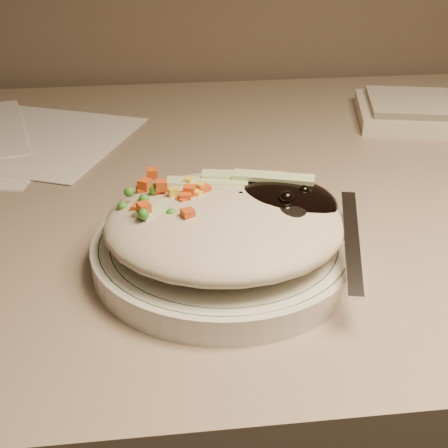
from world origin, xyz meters
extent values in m
cube|color=gray|center=(0.00, 1.38, 0.72)|extent=(1.40, 0.70, 0.04)
cylinder|color=silver|center=(-0.07, 1.21, 0.75)|extent=(0.22, 0.22, 0.02)
torus|color=#144723|center=(-0.07, 1.21, 0.76)|extent=(0.20, 0.20, 0.00)
torus|color=#144723|center=(-0.07, 1.21, 0.76)|extent=(0.19, 0.19, 0.00)
ellipsoid|color=#BDB299|center=(-0.07, 1.20, 0.78)|extent=(0.19, 0.18, 0.04)
ellipsoid|color=black|center=(-0.02, 1.22, 0.79)|extent=(0.10, 0.09, 0.03)
ellipsoid|color=orange|center=(-0.11, 1.22, 0.78)|extent=(0.08, 0.08, 0.02)
sphere|color=black|center=(-0.05, 1.22, 0.79)|extent=(0.01, 0.01, 0.01)
sphere|color=black|center=(-0.02, 1.22, 0.79)|extent=(0.01, 0.01, 0.01)
sphere|color=black|center=(0.00, 1.22, 0.80)|extent=(0.01, 0.01, 0.01)
sphere|color=black|center=(-0.01, 1.23, 0.79)|extent=(0.01, 0.01, 0.01)
sphere|color=black|center=(-0.02, 1.20, 0.80)|extent=(0.01, 0.01, 0.01)
sphere|color=black|center=(-0.02, 1.22, 0.79)|extent=(0.01, 0.01, 0.01)
sphere|color=black|center=(-0.01, 1.23, 0.79)|extent=(0.01, 0.01, 0.01)
cube|color=#D14C17|center=(-0.11, 1.23, 0.80)|extent=(0.01, 0.01, 0.01)
cube|color=#D14C17|center=(-0.10, 1.21, 0.79)|extent=(0.01, 0.01, 0.01)
cube|color=#D14C17|center=(-0.13, 1.24, 0.80)|extent=(0.01, 0.01, 0.01)
cube|color=#D14C17|center=(-0.09, 1.22, 0.80)|extent=(0.01, 0.01, 0.01)
cube|color=#D14C17|center=(-0.10, 1.21, 0.80)|extent=(0.01, 0.01, 0.01)
cube|color=#D14C17|center=(-0.13, 1.25, 0.79)|extent=(0.01, 0.01, 0.01)
cube|color=#D14C17|center=(-0.12, 1.23, 0.80)|extent=(0.01, 0.01, 0.01)
cube|color=#D14C17|center=(-0.10, 1.21, 0.80)|extent=(0.01, 0.01, 0.01)
cube|color=#D14C17|center=(-0.08, 1.22, 0.80)|extent=(0.01, 0.01, 0.01)
cube|color=#D14C17|center=(-0.12, 1.25, 0.80)|extent=(0.01, 0.01, 0.01)
cube|color=#D14C17|center=(-0.13, 1.20, 0.80)|extent=(0.01, 0.01, 0.01)
cube|color=#D14C17|center=(-0.10, 1.18, 0.80)|extent=(0.01, 0.01, 0.01)
cube|color=#D14C17|center=(-0.13, 1.21, 0.79)|extent=(0.01, 0.01, 0.01)
cube|color=#D14C17|center=(-0.13, 1.24, 0.79)|extent=(0.01, 0.01, 0.01)
sphere|color=#388C28|center=(-0.10, 1.22, 0.80)|extent=(0.01, 0.01, 0.01)
sphere|color=#388C28|center=(-0.13, 1.19, 0.80)|extent=(0.01, 0.01, 0.01)
sphere|color=#388C28|center=(-0.13, 1.22, 0.80)|extent=(0.01, 0.01, 0.01)
sphere|color=#388C28|center=(-0.14, 1.22, 0.80)|extent=(0.01, 0.01, 0.01)
sphere|color=#388C28|center=(-0.10, 1.23, 0.79)|extent=(0.01, 0.01, 0.01)
sphere|color=#388C28|center=(-0.09, 1.20, 0.79)|extent=(0.01, 0.01, 0.01)
sphere|color=#388C28|center=(-0.11, 1.22, 0.79)|extent=(0.01, 0.01, 0.01)
sphere|color=#388C28|center=(-0.12, 1.20, 0.79)|extent=(0.01, 0.01, 0.01)
sphere|color=#388C28|center=(-0.15, 1.22, 0.79)|extent=(0.01, 0.01, 0.01)
sphere|color=#388C28|center=(-0.12, 1.23, 0.80)|extent=(0.01, 0.01, 0.01)
sphere|color=#388C28|center=(-0.12, 1.23, 0.80)|extent=(0.01, 0.01, 0.01)
sphere|color=#388C28|center=(-0.13, 1.21, 0.79)|extent=(0.01, 0.01, 0.01)
sphere|color=#388C28|center=(-0.11, 1.19, 0.80)|extent=(0.01, 0.01, 0.01)
sphere|color=#388C28|center=(-0.08, 1.24, 0.79)|extent=(0.01, 0.01, 0.01)
cube|color=yellow|center=(-0.10, 1.23, 0.79)|extent=(0.01, 0.01, 0.01)
cube|color=yellow|center=(-0.09, 1.22, 0.80)|extent=(0.01, 0.01, 0.01)
cube|color=yellow|center=(-0.11, 1.23, 0.79)|extent=(0.01, 0.01, 0.01)
cube|color=yellow|center=(-0.11, 1.22, 0.80)|extent=(0.01, 0.01, 0.01)
cube|color=yellow|center=(-0.11, 1.22, 0.79)|extent=(0.01, 0.01, 0.01)
cube|color=yellow|center=(-0.08, 1.23, 0.80)|extent=(0.01, 0.01, 0.01)
cube|color=yellow|center=(-0.09, 1.24, 0.80)|extent=(0.01, 0.01, 0.01)
cube|color=yellow|center=(-0.10, 1.22, 0.79)|extent=(0.01, 0.01, 0.01)
cube|color=#B2D18C|center=(-0.08, 1.24, 0.80)|extent=(0.07, 0.03, 0.00)
cube|color=#B2D18C|center=(-0.05, 1.25, 0.80)|extent=(0.07, 0.03, 0.00)
cube|color=#B2D18C|center=(-0.11, 1.21, 0.80)|extent=(0.06, 0.06, 0.00)
cube|color=#B2D18C|center=(-0.02, 1.24, 0.80)|extent=(0.07, 0.03, 0.00)
ellipsoid|color=silver|center=(-0.02, 1.20, 0.79)|extent=(0.04, 0.05, 0.01)
cube|color=silver|center=(0.03, 1.16, 0.78)|extent=(0.04, 0.11, 0.03)
cube|color=white|center=(-0.30, 1.53, 0.74)|extent=(0.36, 0.31, 0.00)
camera|label=1|loc=(-0.12, 0.77, 1.02)|focal=50.00mm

